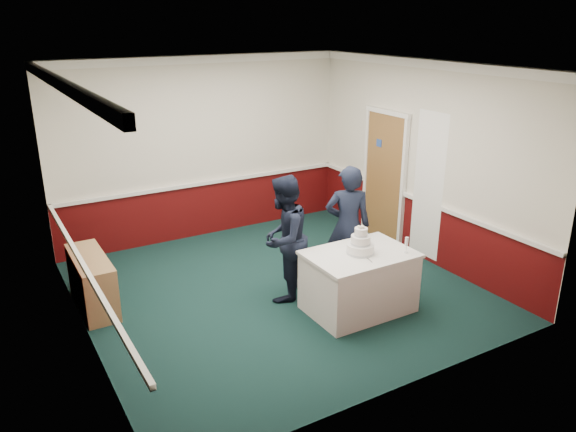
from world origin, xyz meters
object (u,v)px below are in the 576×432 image
cake_knife (368,259)px  person_woman (348,226)px  cake_table (359,281)px  wedding_cake (360,245)px  champagne_flute (407,242)px  sideboard (92,282)px  person_man (284,239)px

cake_knife → person_woman: (0.34, 0.90, 0.06)m
cake_knife → person_woman: bearing=81.3°
cake_table → wedding_cake: bearing=90.0°
cake_table → person_woman: 0.89m
champagne_flute → cake_knife: bearing=171.4°
cake_table → wedding_cake: wedding_cake is taller
sideboard → person_woman: person_woman is taller
wedding_cake → champagne_flute: size_ratio=1.78×
sideboard → cake_knife: 3.53m
sideboard → person_woman: size_ratio=0.70×
wedding_cake → sideboard: bearing=148.3°
cake_knife → sideboard: bearing=157.6°
person_man → sideboard: bearing=-59.0°
person_man → cake_knife: bearing=87.2°
cake_table → champagne_flute: bearing=-29.2°
cake_table → wedding_cake: size_ratio=3.63×
sideboard → person_man: person_man is taller
person_man → person_woman: person_woman is taller
cake_knife → person_man: 1.16m
person_woman → champagne_flute: bearing=129.7°
person_man → wedding_cake: bearing=94.6°
wedding_cake → person_woman: 0.77m
cake_table → champagne_flute: (0.50, -0.28, 0.53)m
wedding_cake → cake_knife: size_ratio=1.65×
cake_table → cake_knife: cake_knife is taller
cake_knife → person_woman: 0.96m
wedding_cake → cake_knife: (-0.03, -0.20, -0.11)m
wedding_cake → cake_knife: bearing=-98.5°
cake_table → champagne_flute: 0.78m
sideboard → champagne_flute: 4.03m
sideboard → wedding_cake: size_ratio=3.30×
sideboard → cake_knife: (2.88, -1.99, 0.44)m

